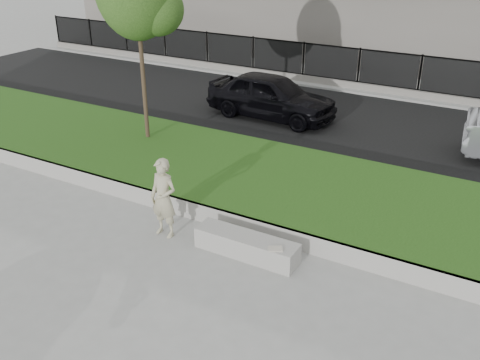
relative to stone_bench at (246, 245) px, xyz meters
The scene contains 10 objects.
ground 1.21m from the stone_bench, 160.44° to the right, with size 90.00×90.00×0.00m, color gray.
grass_bank 2.83m from the stone_bench, 113.42° to the left, with size 34.00×4.00×0.40m, color #14370D.
grass_kerb 1.30m from the stone_bench, 150.39° to the left, with size 34.00×0.08×0.40m, color gray.
street 8.18m from the stone_bench, 97.91° to the left, with size 34.00×7.00×0.04m, color black.
far_pavement 12.65m from the stone_bench, 95.11° to the left, with size 34.00×3.00×0.12m, color gray.
iron_fence 11.66m from the stone_bench, 95.54° to the left, with size 32.00×0.30×1.50m.
stone_bench is the anchor object (origin of this frame).
man 1.88m from the stone_bench, behind, with size 0.59×0.39×1.63m, color #B7B08C.
book 0.72m from the stone_bench, 12.03° to the right, with size 0.25×0.18×0.03m, color beige.
car_dark 7.91m from the stone_bench, 113.30° to the left, with size 1.68×4.17×1.42m, color black.
Camera 1 is at (5.21, -7.03, 5.63)m, focal length 40.00 mm.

